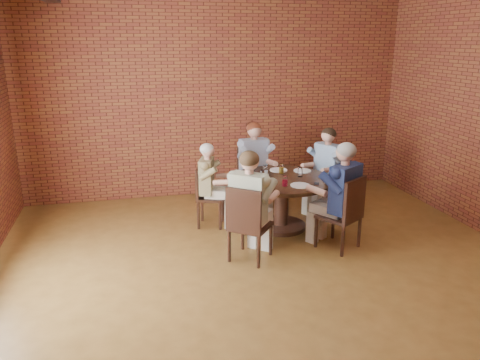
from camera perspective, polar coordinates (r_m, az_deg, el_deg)
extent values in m
plane|color=brown|center=(5.28, 4.93, -13.09)|extent=(7.00, 7.00, 0.00)
plane|color=maroon|center=(8.03, -2.77, 10.17)|extent=(7.00, 0.00, 7.00)
cylinder|color=#331911|center=(6.85, 4.99, -5.55)|extent=(0.71, 0.71, 0.06)
cylinder|color=#331911|center=(6.73, 5.06, -3.03)|extent=(0.20, 0.20, 0.64)
cylinder|color=#392414|center=(6.62, 5.14, 0.03)|extent=(1.43, 1.43, 0.05)
cube|color=#331911|center=(7.46, 10.25, -0.59)|extent=(0.58, 0.58, 0.04)
cube|color=#331911|center=(7.54, 11.22, 1.61)|extent=(0.25, 0.39, 0.48)
cylinder|color=#331911|center=(7.50, 8.22, -2.22)|extent=(0.04, 0.04, 0.41)
cylinder|color=#331911|center=(7.29, 10.45, -2.88)|extent=(0.04, 0.04, 0.41)
cylinder|color=#331911|center=(7.77, 9.89, -1.61)|extent=(0.04, 0.04, 0.41)
cylinder|color=#331911|center=(7.57, 12.08, -2.22)|extent=(0.04, 0.04, 0.41)
cube|color=#331911|center=(7.54, 1.80, -0.14)|extent=(0.50, 0.50, 0.04)
cube|color=#331911|center=(7.64, 1.22, 2.24)|extent=(0.45, 0.10, 0.51)
cylinder|color=#331911|center=(7.37, 1.00, -2.39)|extent=(0.04, 0.04, 0.41)
cylinder|color=#331911|center=(7.51, 3.72, -2.03)|extent=(0.04, 0.04, 0.41)
cylinder|color=#331911|center=(7.70, -0.10, -1.51)|extent=(0.04, 0.04, 0.41)
cylinder|color=#331911|center=(7.85, 2.52, -1.18)|extent=(0.04, 0.04, 0.41)
cube|color=#331911|center=(6.78, -3.60, -2.14)|extent=(0.47, 0.47, 0.04)
cube|color=#331911|center=(6.73, -5.04, -0.22)|extent=(0.16, 0.37, 0.43)
cylinder|color=#331911|center=(6.69, -2.43, -4.44)|extent=(0.04, 0.04, 0.41)
cylinder|color=#331911|center=(6.98, -2.10, -3.51)|extent=(0.04, 0.04, 0.41)
cylinder|color=#331911|center=(6.73, -5.09, -4.34)|extent=(0.04, 0.04, 0.41)
cylinder|color=#331911|center=(7.02, -4.65, -3.42)|extent=(0.04, 0.04, 0.41)
cube|color=#331911|center=(5.75, 1.26, -5.65)|extent=(0.63, 0.63, 0.04)
cube|color=#331911|center=(5.48, 0.41, -3.71)|extent=(0.38, 0.31, 0.51)
cylinder|color=#331911|center=(5.94, 3.75, -7.30)|extent=(0.04, 0.04, 0.41)
cylinder|color=#331911|center=(6.08, 0.31, -6.67)|extent=(0.04, 0.04, 0.41)
cylinder|color=#331911|center=(5.61, 2.27, -8.78)|extent=(0.04, 0.04, 0.41)
cylinder|color=#331911|center=(5.76, -1.34, -8.07)|extent=(0.04, 0.04, 0.41)
cube|color=#331911|center=(6.19, 11.94, -4.35)|extent=(0.64, 0.64, 0.04)
cube|color=#331911|center=(6.00, 13.80, -2.30)|extent=(0.41, 0.28, 0.53)
cylinder|color=#331911|center=(6.53, 11.28, -5.30)|extent=(0.04, 0.04, 0.41)
cylinder|color=#331911|center=(6.22, 9.25, -6.34)|extent=(0.04, 0.04, 0.41)
cylinder|color=#331911|center=(6.35, 14.33, -6.18)|extent=(0.04, 0.04, 0.41)
cylinder|color=#331911|center=(6.03, 12.40, -7.32)|extent=(0.04, 0.04, 0.41)
cylinder|color=white|center=(6.98, 7.60, 1.13)|extent=(0.26, 0.26, 0.01)
cylinder|color=white|center=(6.98, 4.72, 1.22)|extent=(0.26, 0.26, 0.01)
cylinder|color=white|center=(6.55, 0.67, 0.23)|extent=(0.26, 0.26, 0.01)
cylinder|color=white|center=(6.28, 7.33, -0.65)|extent=(0.26, 0.26, 0.01)
cylinder|color=white|center=(6.69, 7.35, 1.00)|extent=(0.07, 0.07, 0.14)
cylinder|color=white|center=(6.83, 5.07, 1.40)|extent=(0.07, 0.07, 0.14)
cylinder|color=white|center=(6.74, 3.10, 1.23)|extent=(0.07, 0.07, 0.14)
cylinder|color=white|center=(6.64, 3.09, 0.99)|extent=(0.07, 0.07, 0.14)
cylinder|color=white|center=(6.48, 2.71, 0.60)|extent=(0.07, 0.07, 0.14)
cylinder|color=white|center=(6.24, 5.50, -0.12)|extent=(0.07, 0.07, 0.14)
cube|color=black|center=(6.40, 9.33, -0.44)|extent=(0.11, 0.14, 0.01)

